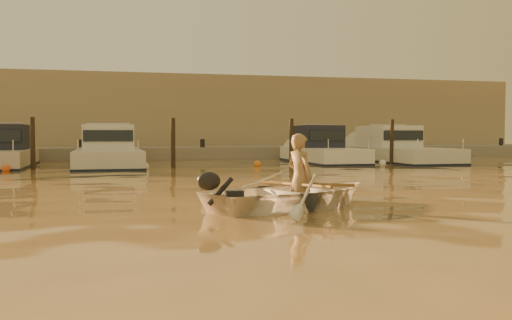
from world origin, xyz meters
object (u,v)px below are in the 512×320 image
object	(u,v)px
person	(300,178)
moored_boat_1	(0,152)
moored_boat_4	(323,149)
waterfront_building	(153,117)
moored_boat_2	(108,151)
moored_boat_5	(396,149)
dinghy	(296,193)

from	to	relation	value
person	moored_boat_1	xyz separation A→B (m)	(-7.79, 14.98, 0.08)
moored_boat_4	waterfront_building	distance (m)	13.20
moored_boat_4	moored_boat_2	bearing A→B (deg)	180.00
moored_boat_5	moored_boat_2	bearing A→B (deg)	180.00
dinghy	moored_boat_5	bearing A→B (deg)	-59.07
dinghy	moored_boat_4	bearing A→B (deg)	-47.92
moored_boat_5	dinghy	bearing A→B (deg)	-124.17
dinghy	waterfront_building	distance (m)	26.11
moored_boat_4	moored_boat_5	world-z (taller)	same
moored_boat_1	waterfront_building	distance (m)	13.17
moored_boat_1	moored_boat_5	distance (m)	17.90
dinghy	moored_boat_4	size ratio (longest dim) A/B	0.53
moored_boat_5	waterfront_building	distance (m)	15.57
moored_boat_4	moored_boat_5	size ratio (longest dim) A/B	0.79
moored_boat_2	moored_boat_4	xyz separation A→B (m)	(9.79, 0.00, 0.00)
person	waterfront_building	bearing A→B (deg)	-23.18
moored_boat_1	person	bearing A→B (deg)	-62.51
moored_boat_5	moored_boat_4	bearing A→B (deg)	180.00
moored_boat_2	moored_boat_4	distance (m)	9.79
moored_boat_2	waterfront_building	distance (m)	11.47
waterfront_building	moored_boat_2	bearing A→B (deg)	-103.90
moored_boat_1	moored_boat_4	world-z (taller)	same
moored_boat_2	waterfront_building	xyz separation A→B (m)	(2.72, 11.00, 1.77)
dinghy	person	distance (m)	0.29
person	moored_boat_5	world-z (taller)	moored_boat_5
moored_boat_2	moored_boat_5	world-z (taller)	same
person	moored_boat_5	size ratio (longest dim) A/B	0.19
moored_boat_1	moored_boat_4	bearing A→B (deg)	0.00
person	moored_boat_2	xyz separation A→B (m)	(-3.50, 14.98, 0.08)
person	moored_boat_1	bearing A→B (deg)	2.59
moored_boat_4	waterfront_building	xyz separation A→B (m)	(-7.07, 11.00, 1.77)
moored_boat_1	waterfront_building	bearing A→B (deg)	57.47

